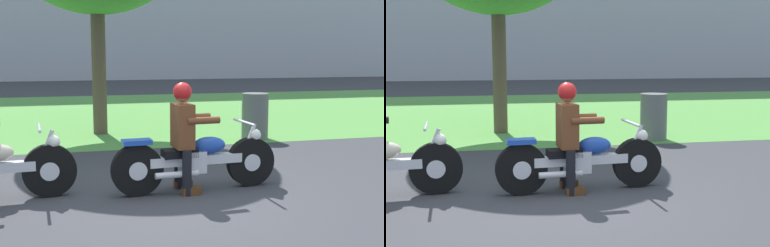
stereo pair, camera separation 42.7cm
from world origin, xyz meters
The scene contains 5 objects.
ground centered at (0.00, 0.00, 0.00)m, with size 120.00×120.00×0.00m, color #38383D.
grass_verge centered at (0.00, 9.27, 0.00)m, with size 60.00×12.00×0.01m, color #549342.
motorcycle_lead centered at (0.33, 0.32, 0.40)m, with size 2.20×0.66×0.88m.
rider_lead centered at (0.17, 0.31, 0.82)m, with size 0.56×0.48×1.41m.
trash_can centered at (2.55, 3.78, 0.47)m, with size 0.55×0.55×0.95m, color #595E5B.
Camera 2 is at (-0.88, -5.73, 1.76)m, focal length 45.82 mm.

